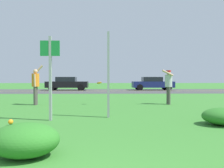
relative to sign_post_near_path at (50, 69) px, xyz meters
The scene contains 12 objects.
ground_plane 5.84m from the sign_post_near_path, 80.22° to the left, with size 120.00×120.00×0.00m, color #387A2D.
highway_strip 16.64m from the sign_post_near_path, 86.68° to the left, with size 120.00×8.72×0.01m, color #424244.
highway_center_stripe 16.64m from the sign_post_near_path, 86.68° to the left, with size 120.00×0.16×0.00m, color yellow.
daylily_clump_mid_right 4.93m from the sign_post_near_path, ahead, with size 1.14×0.97×0.49m.
daylily_clump_near_camera 3.37m from the sign_post_near_path, 83.30° to the right, with size 1.06×0.87×0.58m.
sign_post_near_path is the anchor object (origin of this frame).
sign_post_by_roadside 1.76m from the sign_post_near_path, 16.20° to the left, with size 0.07×0.10×2.69m.
person_thrower_orange_shirt 4.44m from the sign_post_near_path, 112.26° to the left, with size 0.47×0.49×1.88m.
person_catcher_red_cap_gray_shirt 6.22m from the sign_post_near_path, 42.12° to the left, with size 0.54×0.49×1.65m.
frisbee_orange 4.29m from the sign_post_near_path, 72.26° to the left, with size 0.25×0.23×0.13m.
car_black_center_left 18.71m from the sign_post_near_path, 98.13° to the left, with size 4.50×2.00×1.45m.
car_navy_center_right 19.72m from the sign_post_near_path, 69.87° to the left, with size 4.50×2.00×1.45m.
Camera 1 is at (0.65, -1.23, 1.20)m, focal length 36.62 mm.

